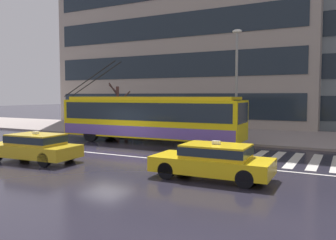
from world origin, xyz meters
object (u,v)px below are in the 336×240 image
(taxi_oncoming_near, at_px, (34,146))
(pedestrian_approaching_curb, at_px, (186,113))
(street_tree_bare, at_px, (118,106))
(trolleybus, at_px, (150,118))
(bus_shelter, at_px, (158,108))
(street_lamp, at_px, (236,76))
(pedestrian_waiting_by_pole, at_px, (185,116))
(taxi_oncoming_far, at_px, (213,160))
(pedestrian_walking_past, at_px, (225,116))
(pedestrian_at_shelter, at_px, (126,119))

(taxi_oncoming_near, xyz_separation_m, pedestrian_approaching_curb, (2.16, 12.05, 1.02))
(street_tree_bare, bearing_deg, taxi_oncoming_near, -72.10)
(trolleybus, distance_m, bus_shelter, 3.53)
(bus_shelter, xyz_separation_m, street_lamp, (6.11, -0.84, 2.16))
(pedestrian_waiting_by_pole, bearing_deg, taxi_oncoming_far, -60.15)
(taxi_oncoming_near, height_order, street_tree_bare, street_tree_bare)
(taxi_oncoming_near, distance_m, street_tree_bare, 12.50)
(pedestrian_approaching_curb, relative_size, pedestrian_walking_past, 1.04)
(taxi_oncoming_near, distance_m, pedestrian_approaching_curb, 12.28)
(street_tree_bare, bearing_deg, bus_shelter, -10.45)
(pedestrian_at_shelter, height_order, pedestrian_approaching_curb, pedestrian_approaching_curb)
(taxi_oncoming_far, relative_size, street_tree_bare, 1.13)
(pedestrian_approaching_curb, height_order, street_lamp, street_lamp)
(bus_shelter, relative_size, pedestrian_waiting_by_pole, 1.88)
(bus_shelter, distance_m, pedestrian_walking_past, 4.99)
(taxi_oncoming_far, xyz_separation_m, street_tree_bare, (-12.27, 11.18, 1.50))
(pedestrian_walking_past, bearing_deg, pedestrian_at_shelter, 176.52)
(trolleybus, height_order, pedestrian_walking_past, trolleybus)
(pedestrian_waiting_by_pole, bearing_deg, trolleybus, -110.87)
(street_lamp, bearing_deg, street_tree_bare, 171.09)
(pedestrian_at_shelter, distance_m, pedestrian_approaching_curb, 5.35)
(street_lamp, xyz_separation_m, street_tree_bare, (-10.26, 1.61, -2.05))
(pedestrian_at_shelter, relative_size, street_lamp, 0.24)
(bus_shelter, bearing_deg, street_tree_bare, 169.55)
(pedestrian_approaching_curb, height_order, pedestrian_walking_past, pedestrian_approaching_curb)
(pedestrian_walking_past, height_order, street_tree_bare, street_tree_bare)
(pedestrian_at_shelter, xyz_separation_m, pedestrian_approaching_curb, (5.32, 0.07, 0.59))
(taxi_oncoming_far, height_order, street_tree_bare, street_tree_bare)
(pedestrian_approaching_curb, relative_size, street_lamp, 0.28)
(trolleybus, bearing_deg, pedestrian_approaching_curb, 82.34)
(pedestrian_at_shelter, bearing_deg, pedestrian_approaching_curb, 0.79)
(trolleybus, xyz_separation_m, taxi_oncoming_near, (-1.59, -7.78, -0.92))
(taxi_oncoming_far, bearing_deg, trolleybus, 133.85)
(taxi_oncoming_far, relative_size, pedestrian_waiting_by_pole, 2.32)
(pedestrian_approaching_curb, relative_size, street_tree_bare, 0.51)
(bus_shelter, bearing_deg, taxi_oncoming_near, -91.70)
(taxi_oncoming_near, relative_size, street_tree_bare, 1.14)
(street_tree_bare, bearing_deg, pedestrian_at_shelter, 14.09)
(pedestrian_waiting_by_pole, distance_m, street_lamp, 4.62)
(pedestrian_at_shelter, bearing_deg, taxi_oncoming_near, -75.22)
(trolleybus, relative_size, pedestrian_at_shelter, 7.67)
(trolleybus, height_order, bus_shelter, trolleybus)
(pedestrian_approaching_curb, bearing_deg, taxi_oncoming_near, -100.16)
(pedestrian_waiting_by_pole, height_order, street_lamp, street_lamp)
(pedestrian_at_shelter, bearing_deg, pedestrian_walking_past, -3.48)
(pedestrian_walking_past, xyz_separation_m, street_tree_bare, (-9.10, 0.35, 0.55))
(taxi_oncoming_far, bearing_deg, taxi_oncoming_near, -175.77)
(bus_shelter, bearing_deg, trolleybus, -68.93)
(pedestrian_waiting_by_pole, bearing_deg, street_lamp, -7.22)
(pedestrian_waiting_by_pole, bearing_deg, pedestrian_at_shelter, 167.50)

